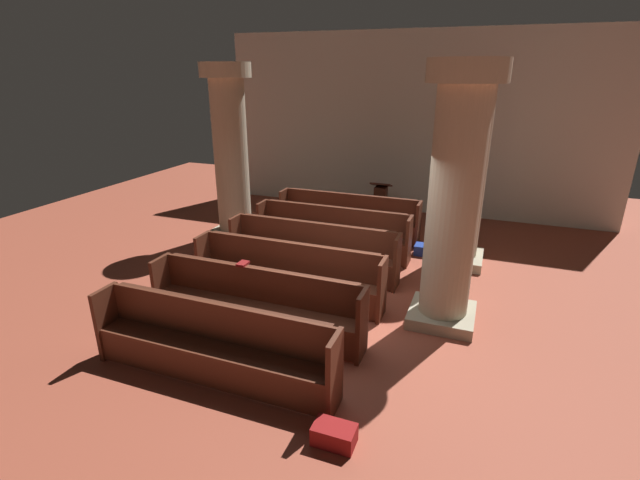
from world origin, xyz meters
TOP-DOWN VIEW (x-y plane):
  - ground_plane at (0.00, 0.00)m, footprint 19.20×19.20m
  - back_wall at (0.00, 6.08)m, footprint 10.00×0.16m
  - pew_row_0 at (-0.87, 3.51)m, footprint 3.20×0.46m
  - pew_row_1 at (-0.87, 2.42)m, footprint 3.20×0.46m
  - pew_row_2 at (-0.87, 1.33)m, footprint 3.20×0.47m
  - pew_row_3 at (-0.87, 0.24)m, footprint 3.20×0.46m
  - pew_row_4 at (-0.87, -0.85)m, footprint 3.20×0.46m
  - pew_row_5 at (-0.87, -1.94)m, footprint 3.20×0.47m
  - pillar_aisle_side at (1.58, 2.87)m, footprint 1.05×1.05m
  - pillar_far_side at (-3.28, 2.64)m, footprint 1.05×1.05m
  - pillar_aisle_rear at (1.58, 0.47)m, footprint 1.03×1.03m
  - lectern at (-0.40, 4.57)m, footprint 0.48×0.45m
  - hymn_book at (-1.15, -0.66)m, footprint 0.13×0.19m
  - kneeler_box_red at (0.85, -2.41)m, footprint 0.44×0.27m
  - kneeler_box_blue at (0.94, 3.03)m, footprint 0.41×0.31m

SIDE VIEW (x-z plane):
  - ground_plane at x=0.00m, z-range 0.00..0.00m
  - kneeler_box_blue at x=0.94m, z-range 0.00..0.21m
  - kneeler_box_red at x=0.85m, z-range 0.00..0.21m
  - lectern at x=-0.40m, z-range -0.09..0.99m
  - pew_row_0 at x=-0.87m, z-range 0.03..0.99m
  - pew_row_1 at x=-0.87m, z-range 0.03..0.99m
  - pew_row_2 at x=-0.87m, z-range 0.03..0.99m
  - pew_row_3 at x=-0.87m, z-range 0.03..0.99m
  - pew_row_4 at x=-0.87m, z-range 0.03..0.99m
  - pew_row_5 at x=-0.87m, z-range 0.03..0.99m
  - hymn_book at x=-1.15m, z-range 0.96..1.00m
  - pillar_aisle_side at x=1.58m, z-range 0.07..3.80m
  - pillar_far_side at x=-3.28m, z-range 0.07..3.80m
  - pillar_aisle_rear at x=1.58m, z-range 0.07..3.80m
  - back_wall at x=0.00m, z-range 0.00..4.50m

